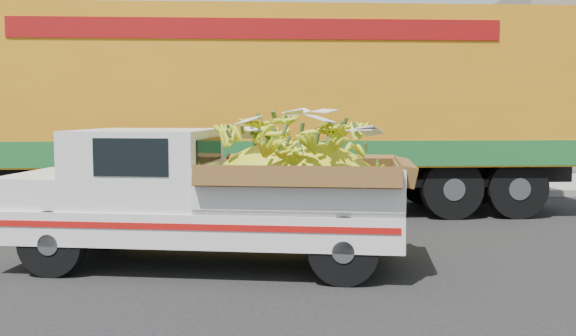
{
  "coord_description": "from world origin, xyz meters",
  "views": [
    {
      "loc": [
        -0.48,
        -8.11,
        1.93
      ],
      "look_at": [
        -0.58,
        0.35,
        1.19
      ],
      "focal_mm": 40.0,
      "sensor_mm": 36.0,
      "label": 1
    }
  ],
  "objects": [
    {
      "name": "ground",
      "position": [
        0.0,
        0.0,
        0.0
      ],
      "size": [
        100.0,
        100.0,
        0.0
      ],
      "primitive_type": "plane",
      "color": "black",
      "rests_on": "ground"
    },
    {
      "name": "curb",
      "position": [
        0.0,
        6.64,
        0.07
      ],
      "size": [
        60.0,
        0.25,
        0.15
      ],
      "primitive_type": "cube",
      "color": "gray",
      "rests_on": "ground"
    },
    {
      "name": "sidewalk",
      "position": [
        0.0,
        8.74,
        0.07
      ],
      "size": [
        60.0,
        4.0,
        0.14
      ],
      "primitive_type": "cube",
      "color": "gray",
      "rests_on": "ground"
    },
    {
      "name": "building_left",
      "position": [
        -8.0,
        14.64,
        2.5
      ],
      "size": [
        18.0,
        6.0,
        5.0
      ],
      "primitive_type": "cube",
      "color": "gray",
      "rests_on": "ground"
    },
    {
      "name": "pickup_truck",
      "position": [
        -1.23,
        -0.16,
        0.92
      ],
      "size": [
        5.04,
        2.28,
        1.71
      ],
      "rotation": [
        0.0,
        0.0,
        -0.1
      ],
      "color": "black",
      "rests_on": "ground"
    },
    {
      "name": "semi_trailer",
      "position": [
        -1.19,
        4.19,
        2.12
      ],
      "size": [
        12.04,
        3.35,
        3.8
      ],
      "rotation": [
        0.0,
        0.0,
        0.07
      ],
      "color": "black",
      "rests_on": "ground"
    }
  ]
}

